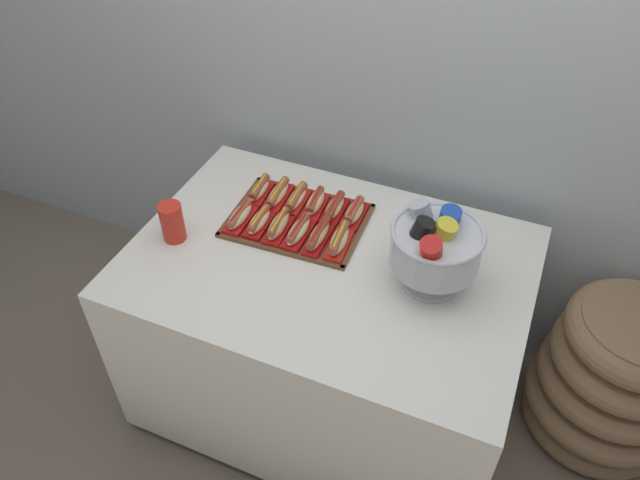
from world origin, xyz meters
TOP-DOWN VIEW (x-y plane):
  - ground_plane at (0.00, 0.00)m, footprint 10.00×10.00m
  - back_wall at (0.00, 0.59)m, footprint 6.00×0.10m
  - buffet_table at (0.00, 0.00)m, footprint 1.35×0.93m
  - floor_vase at (1.04, 0.29)m, footprint 0.58×0.58m
  - serving_tray at (-0.18, 0.14)m, footprint 0.49×0.38m
  - hot_dog_0 at (-0.36, 0.05)m, footprint 0.07×0.17m
  - hot_dog_1 at (-0.29, 0.05)m, footprint 0.07×0.16m
  - hot_dog_2 at (-0.21, 0.05)m, footprint 0.08×0.17m
  - hot_dog_3 at (-0.14, 0.06)m, footprint 0.07×0.17m
  - hot_dog_4 at (-0.06, 0.06)m, footprint 0.06×0.18m
  - hot_dog_5 at (0.01, 0.06)m, footprint 0.08×0.17m
  - hot_dog_6 at (-0.37, 0.21)m, footprint 0.08×0.16m
  - hot_dog_7 at (-0.29, 0.22)m, footprint 0.08×0.18m
  - hot_dog_8 at (-0.22, 0.22)m, footprint 0.07×0.17m
  - hot_dog_9 at (-0.14, 0.22)m, footprint 0.08×0.17m
  - hot_dog_10 at (-0.07, 0.22)m, footprint 0.07×0.16m
  - hot_dog_11 at (0.01, 0.23)m, footprint 0.07×0.16m
  - punch_bowl at (0.34, 0.03)m, footprint 0.29×0.30m
  - cup_stack at (-0.54, -0.11)m, footprint 0.08×0.08m

SIDE VIEW (x-z plane):
  - ground_plane at x=0.00m, z-range 0.00..0.00m
  - floor_vase at x=1.04m, z-range -0.28..0.89m
  - buffet_table at x=0.00m, z-range 0.02..0.81m
  - serving_tray at x=-0.18m, z-range 0.79..0.80m
  - hot_dog_1 at x=-0.29m, z-range 0.79..0.85m
  - hot_dog_7 at x=-0.29m, z-range 0.79..0.85m
  - hot_dog_3 at x=-0.14m, z-range 0.79..0.85m
  - hot_dog_10 at x=-0.07m, z-range 0.79..0.85m
  - hot_dog_8 at x=-0.22m, z-range 0.79..0.85m
  - hot_dog_11 at x=0.01m, z-range 0.79..0.85m
  - hot_dog_6 at x=-0.37m, z-range 0.79..0.85m
  - hot_dog_0 at x=-0.36m, z-range 0.79..0.85m
  - hot_dog_9 at x=-0.14m, z-range 0.79..0.86m
  - hot_dog_2 at x=-0.21m, z-range 0.79..0.86m
  - hot_dog_4 at x=-0.06m, z-range 0.79..0.86m
  - hot_dog_5 at x=0.01m, z-range 0.79..0.86m
  - cup_stack at x=-0.54m, z-range 0.79..0.93m
  - punch_bowl at x=0.34m, z-range 0.81..1.09m
  - back_wall at x=0.00m, z-range 0.00..2.60m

